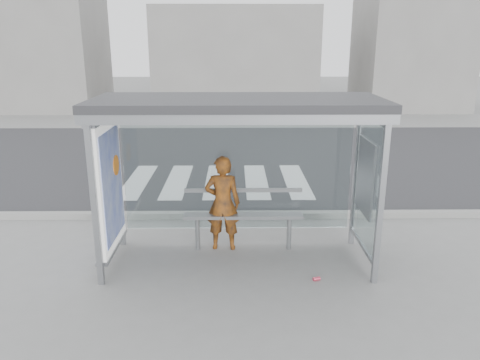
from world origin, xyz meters
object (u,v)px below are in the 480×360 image
person (223,203)px  soda_can (316,279)px  bus_shelter (213,140)px  bench (243,215)px

person → soda_can: person is taller
soda_can → bus_shelter: bearing=155.5°
bench → soda_can: bearing=-46.8°
bus_shelter → person: size_ratio=2.61×
person → bench: (0.35, -0.02, -0.21)m
bus_shelter → person: 1.26m
bus_shelter → soda_can: bus_shelter is taller
bus_shelter → person: bearing=75.1°
bus_shelter → soda_can: (1.54, -0.70, -1.95)m
bus_shelter → bench: bearing=42.8°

